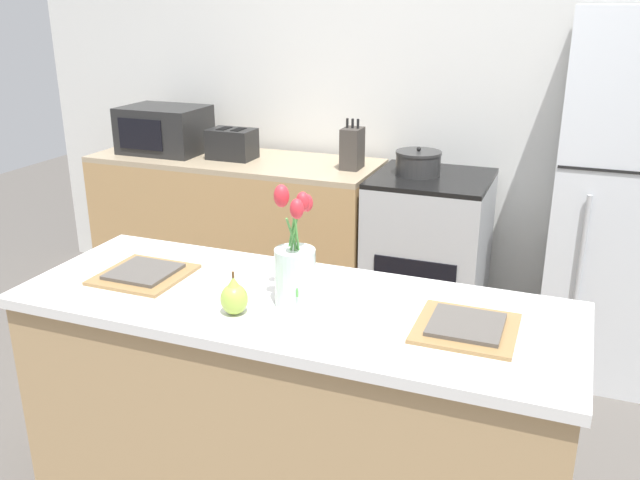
{
  "coord_description": "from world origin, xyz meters",
  "views": [
    {
      "loc": [
        0.8,
        -1.8,
        1.79
      ],
      "look_at": [
        0.0,
        0.25,
        1.0
      ],
      "focal_mm": 38.0,
      "sensor_mm": 36.0,
      "label": 1
    }
  ],
  "objects": [
    {
      "name": "back_wall",
      "position": [
        0.0,
        2.0,
        1.35
      ],
      "size": [
        5.2,
        0.08,
        2.7
      ],
      "color": "silver",
      "rests_on": "ground_plane"
    },
    {
      "name": "plate_setting_left",
      "position": [
        -0.55,
        -0.01,
        0.89
      ],
      "size": [
        0.29,
        0.29,
        0.02
      ],
      "color": "olive",
      "rests_on": "kitchen_island"
    },
    {
      "name": "cooking_pot",
      "position": [
        0.02,
        1.6,
        0.98
      ],
      "size": [
        0.24,
        0.24,
        0.15
      ],
      "color": "#2D2D2D",
      "rests_on": "stove_range"
    },
    {
      "name": "toaster",
      "position": [
        -1.06,
        1.58,
        1.0
      ],
      "size": [
        0.28,
        0.18,
        0.17
      ],
      "color": "black",
      "rests_on": "back_counter"
    },
    {
      "name": "stove_range",
      "position": [
        0.1,
        1.6,
        0.46
      ],
      "size": [
        0.6,
        0.61,
        0.92
      ],
      "color": "#B2B5B7",
      "rests_on": "ground_plane"
    },
    {
      "name": "flower_vase",
      "position": [
        0.03,
        -0.03,
        1.01
      ],
      "size": [
        0.15,
        0.17,
        0.4
      ],
      "color": "silver",
      "rests_on": "kitchen_island"
    },
    {
      "name": "back_counter",
      "position": [
        -1.06,
        1.6,
        0.46
      ],
      "size": [
        1.68,
        0.6,
        0.92
      ],
      "color": "tan",
      "rests_on": "ground_plane"
    },
    {
      "name": "pear_figurine",
      "position": [
        -0.12,
        -0.15,
        0.94
      ],
      "size": [
        0.08,
        0.08,
        0.14
      ],
      "color": "#9EBC47",
      "rests_on": "kitchen_island"
    },
    {
      "name": "plate_setting_right",
      "position": [
        0.55,
        -0.01,
        0.89
      ],
      "size": [
        0.29,
        0.29,
        0.02
      ],
      "color": "olive",
      "rests_on": "kitchen_island"
    },
    {
      "name": "kitchen_island",
      "position": [
        0.0,
        0.0,
        0.44
      ],
      "size": [
        1.8,
        0.66,
        0.88
      ],
      "color": "tan",
      "rests_on": "ground_plane"
    },
    {
      "name": "microwave",
      "position": [
        -1.52,
        1.6,
        1.05
      ],
      "size": [
        0.48,
        0.37,
        0.27
      ],
      "color": "black",
      "rests_on": "back_counter"
    },
    {
      "name": "knife_block",
      "position": [
        -0.34,
        1.6,
        1.03
      ],
      "size": [
        0.1,
        0.14,
        0.27
      ],
      "color": "#3D3833",
      "rests_on": "back_counter"
    },
    {
      "name": "refrigerator",
      "position": [
        1.05,
        1.6,
        0.88
      ],
      "size": [
        0.68,
        0.67,
        1.76
      ],
      "color": "silver",
      "rests_on": "ground_plane"
    }
  ]
}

